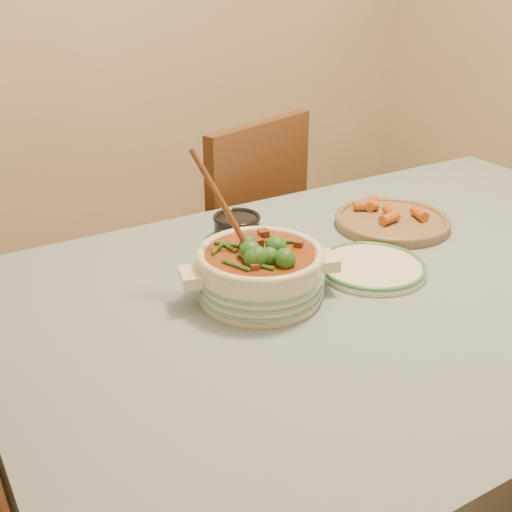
{
  "coord_description": "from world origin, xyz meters",
  "views": [
    {
      "loc": [
        -0.88,
        -0.92,
        1.4
      ],
      "look_at": [
        -0.29,
        0.07,
        0.84
      ],
      "focal_mm": 45.0,
      "sensor_mm": 36.0,
      "label": 1
    }
  ],
  "objects": [
    {
      "name": "fried_plate",
      "position": [
        0.19,
        0.21,
        0.78
      ],
      "size": [
        0.36,
        0.36,
        0.05
      ],
      "rotation": [
        0.0,
        0.0,
        0.32
      ],
      "color": "#816147",
      "rests_on": "dining_table"
    },
    {
      "name": "dining_table",
      "position": [
        0.0,
        0.0,
        0.66
      ],
      "size": [
        1.68,
        1.08,
        0.76
      ],
      "color": "brown",
      "rests_on": "floor"
    },
    {
      "name": "chair_far",
      "position": [
        0.05,
        0.8,
        0.53
      ],
      "size": [
        0.55,
        0.55,
        0.93
      ],
      "rotation": [
        0.0,
        0.0,
        3.46
      ],
      "color": "#582F1B",
      "rests_on": "floor"
    },
    {
      "name": "stew_casserole",
      "position": [
        -0.29,
        0.06,
        0.82
      ],
      "size": [
        0.33,
        0.31,
        0.3
      ],
      "rotation": [
        0.0,
        0.0,
        -0.27
      ],
      "color": "beige",
      "rests_on": "dining_table"
    },
    {
      "name": "white_plate",
      "position": [
        -0.02,
        0.03,
        0.77
      ],
      "size": [
        0.24,
        0.24,
        0.02
      ],
      "rotation": [
        0.0,
        0.0,
        -0.01
      ],
      "color": "silver",
      "rests_on": "dining_table"
    },
    {
      "name": "condiment_bowl",
      "position": [
        -0.19,
        0.34,
        0.79
      ],
      "size": [
        0.13,
        0.13,
        0.06
      ],
      "rotation": [
        0.0,
        0.0,
        0.16
      ],
      "color": "black",
      "rests_on": "dining_table"
    }
  ]
}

